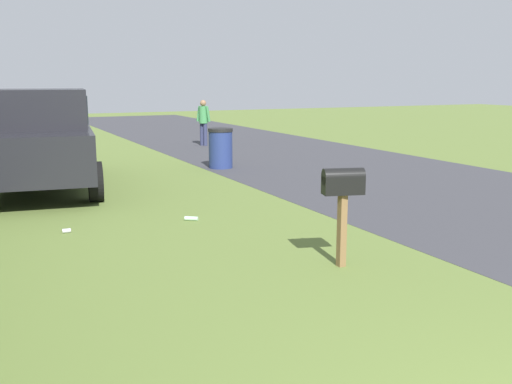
{
  "coord_description": "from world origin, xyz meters",
  "views": [
    {
      "loc": [
        -0.96,
        3.24,
        2.28
      ],
      "look_at": [
        4.86,
        0.42,
        1.03
      ],
      "focal_mm": 40.93,
      "sensor_mm": 36.0,
      "label": 1
    }
  ],
  "objects_px": {
    "mailbox": "(343,188)",
    "trash_bin": "(221,148)",
    "pickup_truck": "(41,137)",
    "pedestrian": "(203,120)"
  },
  "relations": [
    {
      "from": "mailbox",
      "to": "trash_bin",
      "type": "distance_m",
      "value": 8.42
    },
    {
      "from": "pedestrian",
      "to": "trash_bin",
      "type": "bearing_deg",
      "value": -139.68
    },
    {
      "from": "trash_bin",
      "to": "pedestrian",
      "type": "distance_m",
      "value": 5.35
    },
    {
      "from": "mailbox",
      "to": "pedestrian",
      "type": "xyz_separation_m",
      "value": [
        13.35,
        -3.24,
        -0.07
      ]
    },
    {
      "from": "mailbox",
      "to": "pedestrian",
      "type": "relative_size",
      "value": 0.78
    },
    {
      "from": "mailbox",
      "to": "trash_bin",
      "type": "relative_size",
      "value": 1.19
    },
    {
      "from": "mailbox",
      "to": "trash_bin",
      "type": "bearing_deg",
      "value": 3.42
    },
    {
      "from": "pickup_truck",
      "to": "mailbox",
      "type": "bearing_deg",
      "value": 28.94
    },
    {
      "from": "trash_bin",
      "to": "pedestrian",
      "type": "xyz_separation_m",
      "value": [
        5.13,
        -1.47,
        0.39
      ]
    },
    {
      "from": "mailbox",
      "to": "pickup_truck",
      "type": "bearing_deg",
      "value": 36.88
    }
  ]
}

